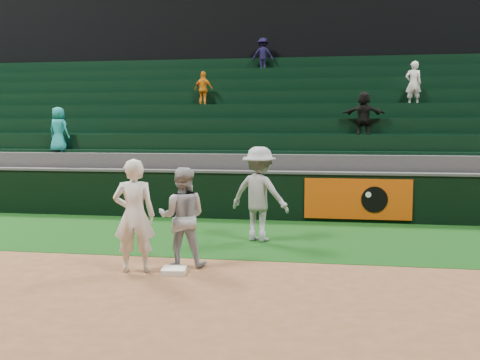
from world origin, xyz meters
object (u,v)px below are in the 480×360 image
object	(u,v)px
first_baseman	(134,216)
base_coach	(259,194)
first_base	(174,270)
baserunner	(182,217)

from	to	relation	value
first_baseman	base_coach	xyz separation A→B (m)	(1.73, 2.67, 0.06)
first_base	baserunner	bearing A→B (deg)	87.45
first_baseman	baserunner	distance (m)	0.83
first_base	baserunner	world-z (taller)	baserunner
baserunner	first_base	bearing A→B (deg)	81.13
first_base	first_baseman	distance (m)	1.10
first_base	baserunner	distance (m)	0.93
baserunner	base_coach	world-z (taller)	base_coach
first_base	first_baseman	bearing A→B (deg)	-179.50
baserunner	base_coach	bearing A→B (deg)	-121.94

